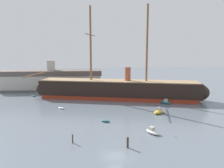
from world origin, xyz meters
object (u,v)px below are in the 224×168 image
Objects in this scene: dinghy_near_centre at (105,121)px; dinghy_alongside_bow at (61,108)px; motorboat_mid_right at (159,111)px; motorboat_alongside_stern at (165,102)px; motorboat_distant_centre at (110,90)px; seagull_in_flight at (125,82)px; mooring_piling_left_pair at (73,139)px; motorboat_foreground_right at (152,131)px; dinghy_far_left at (34,96)px; tall_ship at (118,89)px; mooring_piling_nearest at (128,143)px; dockside_warehouse_left at (51,80)px; motorboat_far_right at (177,96)px.

dinghy_near_centre reaches higher than dinghy_alongside_bow.
dinghy_alongside_bow is (-30.01, 7.73, -0.38)m from motorboat_mid_right.
dinghy_alongside_bow is 36.10m from motorboat_alongside_stern.
motorboat_distant_centre is 3.79× the size of seagull_in_flight.
mooring_piling_left_pair is at bearing -134.46° from seagull_in_flight.
mooring_piling_left_pair reaches higher than dinghy_alongside_bow.
dinghy_far_left is (-37.63, 44.37, -0.33)m from motorboat_foreground_right.
tall_ship is 17.78× the size of motorboat_alongside_stern.
dinghy_near_centre is at bearing 102.10° from mooring_piling_nearest.
mooring_piling_left_pair is at bearing 163.98° from mooring_piling_nearest.
seagull_in_flight reaches higher than motorboat_mid_right.
mooring_piling_nearest reaches higher than dinghy_far_left.
dinghy_far_left is (-13.77, 20.49, -0.05)m from dinghy_alongside_bow.
tall_ship is 44.46m from mooring_piling_nearest.
motorboat_foreground_right is 58.18m from dinghy_far_left.
mooring_piling_nearest is 73.14m from dockside_warehouse_left.
dinghy_near_centre is at bearing -65.78° from dockside_warehouse_left.
dinghy_far_left is at bearing -104.04° from dockside_warehouse_left.
mooring_piling_nearest is at bearing -120.50° from motorboat_far_right.
motorboat_foreground_right is at bearing 12.24° from mooring_piling_left_pair.
tall_ship reaches higher than mooring_piling_nearest.
motorboat_far_right is 41.07m from seagull_in_flight.
motorboat_distant_centre is 58.61m from mooring_piling_left_pair.
motorboat_mid_right is at bearing 60.85° from mooring_piling_nearest.
dinghy_near_centre is 1.45× the size of mooring_piling_left_pair.
motorboat_mid_right is 1.03× the size of motorboat_distant_centre.
mooring_piling_left_pair is at bearing -101.78° from motorboat_distant_centre.
mooring_piling_nearest reaches higher than motorboat_far_right.
motorboat_foreground_right is 14.40m from seagull_in_flight.
seagull_in_flight is at bearing -92.60° from tall_ship.
tall_ship is 23.68× the size of motorboat_far_right.
dinghy_alongside_bow is at bearing -121.47° from motorboat_distant_centre.
dinghy_far_left is 52.18m from mooring_piling_left_pair.
tall_ship is 17.83× the size of motorboat_foreground_right.
motorboat_alongside_stern is 1.89× the size of mooring_piling_nearest.
dinghy_far_left is 0.68× the size of motorboat_far_right.
mooring_piling_left_pair reaches higher than dinghy_far_left.
tall_ship is 26.78× the size of dinghy_near_centre.
mooring_piling_nearest reaches higher than motorboat_foreground_right.
dockside_warehouse_left is at bearing 114.22° from dinghy_near_centre.
dockside_warehouse_left is at bearing 111.46° from mooring_piling_nearest.
dinghy_near_centre is at bearing 174.31° from seagull_in_flight.
dockside_warehouse_left is (-53.99, 21.70, 4.18)m from motorboat_far_right.
mooring_piling_left_pair is 66.85m from dockside_warehouse_left.
mooring_piling_nearest is (-12.90, -23.12, 0.42)m from motorboat_mid_right.
motorboat_alongside_stern is 0.08× the size of dockside_warehouse_left.
mooring_piling_left_pair is (-23.83, -19.98, 0.27)m from motorboat_mid_right.
motorboat_far_right is at bearing 58.19° from motorboat_mid_right.
seagull_in_flight is (-1.29, -28.40, 6.83)m from tall_ship.
dinghy_far_left is 33.21m from motorboat_distant_centre.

